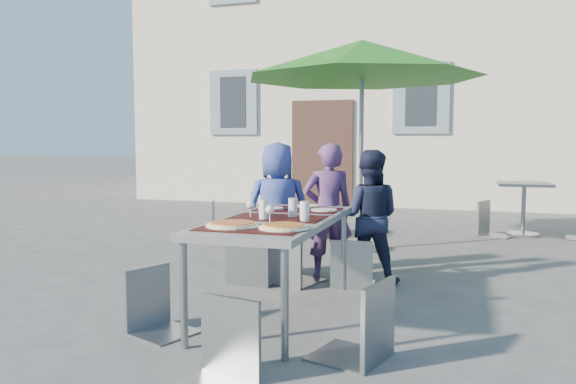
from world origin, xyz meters
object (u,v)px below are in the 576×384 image
(child_2, at_px, (369,217))
(chair_2, at_px, (353,234))
(chair_1, at_px, (288,221))
(bg_chair_r_0, at_px, (321,196))
(dining_table, at_px, (277,225))
(bg_chair_l_0, at_px, (220,196))
(chair_3, at_px, (155,262))
(chair_0, at_px, (251,224))
(child_1, at_px, (328,211))
(cafe_table_1, at_px, (524,199))
(child_0, at_px, (278,209))
(pizza_near_left, at_px, (232,224))
(cafe_table_0, at_px, (280,209))
(bg_chair_l_1, at_px, (491,197))
(chair_5, at_px, (220,293))
(patio_umbrella, at_px, (362,61))
(pizza_near_right, at_px, (284,226))
(chair_4, at_px, (364,271))

(child_2, height_order, chair_2, child_2)
(chair_1, bearing_deg, bg_chair_r_0, 97.79)
(dining_table, distance_m, child_2, 1.29)
(child_2, distance_m, bg_chair_l_0, 3.32)
(chair_3, bearing_deg, chair_0, 83.89)
(child_1, xyz_separation_m, cafe_table_1, (2.06, 3.27, -0.13))
(child_0, relative_size, child_1, 1.01)
(pizza_near_left, distance_m, child_2, 1.83)
(chair_3, distance_m, cafe_table_0, 3.85)
(child_0, relative_size, chair_1, 1.31)
(cafe_table_0, relative_size, bg_chair_l_0, 0.71)
(child_2, bearing_deg, child_0, -7.52)
(pizza_near_left, bearing_deg, chair_3, -169.07)
(chair_3, relative_size, bg_chair_l_1, 0.91)
(bg_chair_l_0, bearing_deg, chair_0, -60.04)
(chair_0, relative_size, chair_5, 1.10)
(dining_table, height_order, child_1, child_1)
(bg_chair_l_1, bearing_deg, patio_umbrella, -134.20)
(cafe_table_0, bearing_deg, bg_chair_r_0, 41.39)
(pizza_near_right, distance_m, chair_4, 0.65)
(child_0, relative_size, child_2, 1.06)
(pizza_near_left, xyz_separation_m, child_0, (-0.26, 1.74, -0.10))
(chair_1, xyz_separation_m, chair_4, (0.99, -1.62, -0.05))
(pizza_near_right, distance_m, chair_1, 1.48)
(child_2, relative_size, chair_1, 1.23)
(dining_table, relative_size, chair_5, 2.10)
(pizza_near_left, xyz_separation_m, bg_chair_l_0, (-1.85, 3.88, -0.22))
(child_0, height_order, bg_chair_l_1, child_0)
(pizza_near_right, relative_size, child_0, 0.26)
(chair_0, bearing_deg, dining_table, -56.94)
(chair_2, bearing_deg, child_1, 137.38)
(dining_table, relative_size, bg_chair_l_0, 1.96)
(cafe_table_0, bearing_deg, child_0, -72.32)
(child_1, distance_m, chair_3, 2.03)
(chair_3, bearing_deg, child_2, 56.56)
(child_0, height_order, chair_4, child_0)
(patio_umbrella, bearing_deg, child_2, -77.27)
(chair_4, distance_m, cafe_table_0, 4.35)
(pizza_near_left, xyz_separation_m, child_2, (0.65, 1.70, -0.14))
(child_2, distance_m, chair_4, 1.93)
(dining_table, relative_size, child_0, 1.39)
(bg_chair_l_0, bearing_deg, dining_table, -59.27)
(chair_4, bearing_deg, chair_5, -140.59)
(pizza_near_right, bearing_deg, child_1, 93.80)
(pizza_near_left, height_order, cafe_table_0, pizza_near_left)
(chair_2, bearing_deg, pizza_near_right, -96.94)
(chair_4, bearing_deg, cafe_table_1, 75.33)
(chair_5, bearing_deg, chair_2, 82.61)
(dining_table, xyz_separation_m, bg_chair_l_0, (-2.00, 3.36, -0.14))
(child_0, xyz_separation_m, bg_chair_r_0, (-0.17, 2.40, -0.09))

